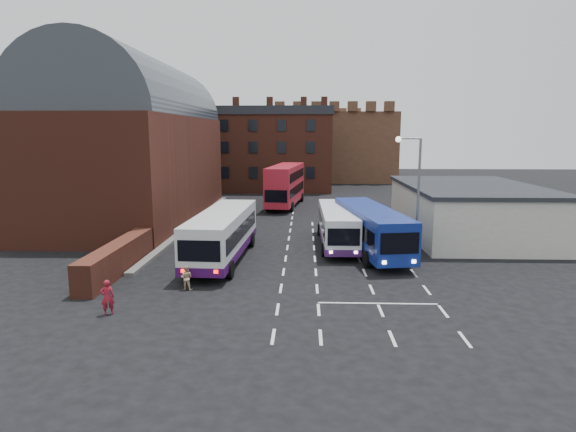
{
  "coord_description": "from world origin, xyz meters",
  "views": [
    {
      "loc": [
        1.32,
        -26.28,
        8.48
      ],
      "look_at": [
        0.0,
        10.0,
        2.2
      ],
      "focal_mm": 30.0,
      "sensor_mm": 36.0,
      "label": 1
    }
  ],
  "objects_px": {
    "pedestrian_red": "(107,297)",
    "pedestrian_beige": "(186,278)",
    "bus_white_inbound": "(337,224)",
    "bus_red_double": "(286,185)",
    "bus_white_outbound": "(223,232)",
    "street_lamp": "(414,188)",
    "bus_blue": "(371,227)"
  },
  "relations": [
    {
      "from": "street_lamp",
      "to": "pedestrian_red",
      "type": "bearing_deg",
      "value": -149.17
    },
    {
      "from": "bus_blue",
      "to": "street_lamp",
      "type": "height_order",
      "value": "street_lamp"
    },
    {
      "from": "bus_white_inbound",
      "to": "street_lamp",
      "type": "relative_size",
      "value": 1.27
    },
    {
      "from": "street_lamp",
      "to": "pedestrian_red",
      "type": "distance_m",
      "value": 19.4
    },
    {
      "from": "street_lamp",
      "to": "pedestrian_beige",
      "type": "height_order",
      "value": "street_lamp"
    },
    {
      "from": "bus_white_inbound",
      "to": "pedestrian_beige",
      "type": "bearing_deg",
      "value": 49.68
    },
    {
      "from": "bus_blue",
      "to": "street_lamp",
      "type": "distance_m",
      "value": 4.75
    },
    {
      "from": "pedestrian_red",
      "to": "street_lamp",
      "type": "bearing_deg",
      "value": -174.79
    },
    {
      "from": "pedestrian_red",
      "to": "pedestrian_beige",
      "type": "bearing_deg",
      "value": -152.34
    },
    {
      "from": "bus_white_outbound",
      "to": "bus_blue",
      "type": "bearing_deg",
      "value": 15.1
    },
    {
      "from": "bus_white_inbound",
      "to": "pedestrian_beige",
      "type": "distance_m",
      "value": 14.02
    },
    {
      "from": "pedestrian_red",
      "to": "bus_white_inbound",
      "type": "bearing_deg",
      "value": -154.44
    },
    {
      "from": "bus_white_inbound",
      "to": "street_lamp",
      "type": "height_order",
      "value": "street_lamp"
    },
    {
      "from": "bus_white_outbound",
      "to": "bus_white_inbound",
      "type": "relative_size",
      "value": 1.15
    },
    {
      "from": "bus_white_outbound",
      "to": "bus_red_double",
      "type": "bearing_deg",
      "value": 84.98
    },
    {
      "from": "bus_blue",
      "to": "bus_red_double",
      "type": "distance_m",
      "value": 22.95
    },
    {
      "from": "bus_red_double",
      "to": "street_lamp",
      "type": "distance_m",
      "value": 26.43
    },
    {
      "from": "bus_blue",
      "to": "pedestrian_red",
      "type": "xyz_separation_m",
      "value": [
        -13.97,
        -12.48,
        -1.05
      ]
    },
    {
      "from": "pedestrian_red",
      "to": "pedestrian_beige",
      "type": "distance_m",
      "value": 4.72
    },
    {
      "from": "bus_white_inbound",
      "to": "bus_red_double",
      "type": "bearing_deg",
      "value": -77.28
    },
    {
      "from": "bus_white_outbound",
      "to": "pedestrian_red",
      "type": "bearing_deg",
      "value": -107.38
    },
    {
      "from": "bus_white_outbound",
      "to": "street_lamp",
      "type": "relative_size",
      "value": 1.47
    },
    {
      "from": "bus_white_outbound",
      "to": "bus_red_double",
      "type": "relative_size",
      "value": 0.99
    },
    {
      "from": "bus_white_outbound",
      "to": "bus_white_inbound",
      "type": "bearing_deg",
      "value": 31.18
    },
    {
      "from": "bus_white_inbound",
      "to": "bus_blue",
      "type": "distance_m",
      "value": 3.07
    },
    {
      "from": "bus_white_inbound",
      "to": "bus_red_double",
      "type": "relative_size",
      "value": 0.86
    },
    {
      "from": "bus_blue",
      "to": "bus_red_double",
      "type": "bearing_deg",
      "value": -81.24
    },
    {
      "from": "bus_red_double",
      "to": "pedestrian_red",
      "type": "bearing_deg",
      "value": 85.84
    },
    {
      "from": "pedestrian_red",
      "to": "bus_white_outbound",
      "type": "bearing_deg",
      "value": -135.65
    },
    {
      "from": "bus_red_double",
      "to": "pedestrian_red",
      "type": "relative_size",
      "value": 7.15
    },
    {
      "from": "bus_white_inbound",
      "to": "pedestrian_red",
      "type": "distance_m",
      "value": 18.72
    },
    {
      "from": "bus_white_inbound",
      "to": "bus_blue",
      "type": "height_order",
      "value": "bus_blue"
    }
  ]
}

